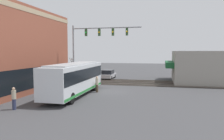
% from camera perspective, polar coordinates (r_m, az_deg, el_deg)
% --- Properties ---
extents(ground_plane, '(120.00, 120.00, 0.00)m').
position_cam_1_polar(ground_plane, '(24.64, -1.02, -5.66)').
color(ground_plane, '#424244').
extents(brick_building, '(16.55, 8.93, 9.27)m').
position_cam_1_polar(brick_building, '(27.74, -27.01, 4.61)').
color(brick_building, brown).
rests_on(brick_building, ground).
extents(shop_building, '(9.72, 9.56, 4.57)m').
position_cam_1_polar(shop_building, '(34.44, 22.55, 0.81)').
color(shop_building, gray).
rests_on(shop_building, ground).
extents(city_bus, '(10.66, 2.59, 3.31)m').
position_cam_1_polar(city_bus, '(22.55, -9.71, -2.03)').
color(city_bus, silver).
rests_on(city_bus, ground).
extents(traffic_signal_gantry, '(0.42, 9.04, 7.90)m').
position_cam_1_polar(traffic_signal_gantry, '(28.51, -4.75, 7.86)').
color(traffic_signal_gantry, gray).
rests_on(traffic_signal_gantry, ground).
extents(crossing_signal, '(1.41, 1.18, 3.81)m').
position_cam_1_polar(crossing_signal, '(29.54, -10.43, 0.50)').
color(crossing_signal, gray).
rests_on(crossing_signal, ground).
extents(rail_track_near, '(2.60, 60.00, 0.15)m').
position_cam_1_polar(rail_track_near, '(30.42, 1.70, -3.60)').
color(rail_track_near, '#332D28').
rests_on(rail_track_near, ground).
extents(rail_track_far, '(2.60, 60.00, 0.15)m').
position_cam_1_polar(rail_track_far, '(33.53, 2.77, -2.81)').
color(rail_track_far, '#332D28').
rests_on(rail_track_far, ground).
extents(parked_car_silver, '(4.21, 1.82, 1.49)m').
position_cam_1_polar(parked_car_silver, '(36.10, -1.01, -1.21)').
color(parked_car_silver, '#B7B7BC').
rests_on(parked_car_silver, ground).
extents(pedestrian_near_bus, '(0.34, 0.34, 1.78)m').
position_cam_1_polar(pedestrian_near_bus, '(24.18, -3.97, -3.68)').
color(pedestrian_near_bus, '#473828').
rests_on(pedestrian_near_bus, ground).
extents(pedestrian_by_lamp, '(0.34, 0.34, 1.75)m').
position_cam_1_polar(pedestrian_by_lamp, '(18.59, -24.25, -6.74)').
color(pedestrian_by_lamp, '#2D3351').
rests_on(pedestrian_by_lamp, ground).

